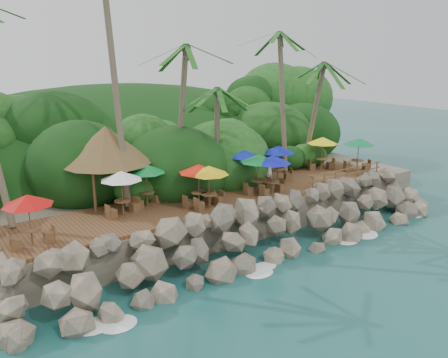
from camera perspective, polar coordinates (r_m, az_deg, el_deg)
ground at (r=25.96m, az=7.81°, el=-10.18°), size 140.00×140.00×0.00m
land_base at (r=38.04m, az=-8.75°, el=-0.11°), size 32.00×25.20×2.10m
jungle_hill at (r=44.93m, az=-13.03°, el=0.71°), size 44.80×28.00×15.40m
seawall at (r=26.85m, az=4.98°, el=-6.51°), size 29.00×4.00×2.30m
terrace at (r=29.46m, az=0.00°, el=-2.25°), size 26.00×5.00×0.20m
jungle_foliage at (r=37.48m, az=-7.99°, el=-2.00°), size 44.00×16.00×12.00m
foam_line at (r=26.14m, az=7.36°, el=-9.90°), size 25.20×0.80×0.06m
palms at (r=30.21m, az=-3.33°, el=17.17°), size 28.66×6.69×14.91m
palapa at (r=28.36m, az=-14.16°, el=4.07°), size 5.38×5.38×4.60m
dining_clusters at (r=29.09m, az=1.13°, el=1.99°), size 25.92×4.93×2.51m
railing at (r=33.35m, az=14.70°, el=0.62°), size 7.20×0.10×1.00m
waiter at (r=32.39m, az=5.54°, el=1.02°), size 0.60×0.39×1.63m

